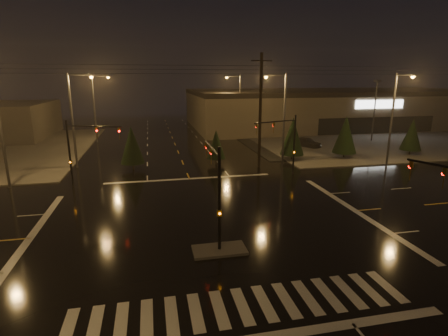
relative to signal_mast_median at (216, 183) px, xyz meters
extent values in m
plane|color=black|center=(0.00, 3.07, -3.75)|extent=(140.00, 140.00, 0.00)
cube|color=#494641|center=(30.00, 33.07, -3.69)|extent=(36.00, 36.00, 0.12)
cube|color=#494641|center=(0.00, -0.93, -3.68)|extent=(3.00, 1.60, 0.15)
cube|color=beige|center=(0.00, -5.93, -3.75)|extent=(15.00, 2.60, 0.01)
cube|color=beige|center=(0.00, 14.07, -3.75)|extent=(16.00, 0.50, 0.01)
cube|color=black|center=(35.00, 31.07, -3.71)|extent=(50.00, 24.00, 0.08)
cube|color=brown|center=(35.00, 49.07, -0.25)|extent=(60.00, 28.00, 7.00)
cube|color=black|center=(35.00, 49.07, 3.05)|extent=(60.20, 28.20, 0.80)
cube|color=white|center=(35.00, 34.97, 1.45)|extent=(9.00, 0.20, 1.40)
cube|color=black|center=(35.00, 35.02, -2.15)|extent=(22.00, 0.15, 2.80)
cylinder|color=black|center=(0.00, -0.93, -0.75)|extent=(0.18, 0.18, 6.00)
cylinder|color=black|center=(0.00, 1.32, 1.75)|extent=(0.12, 4.50, 0.12)
imported|color=#594707|center=(0.00, 3.35, 1.70)|extent=(0.16, 0.20, 1.00)
cube|color=#594707|center=(0.00, -0.93, -1.45)|extent=(0.25, 0.18, 0.35)
cylinder|color=black|center=(10.50, 13.57, -0.75)|extent=(0.18, 0.18, 6.00)
cylinder|color=black|center=(8.15, 12.72, 1.75)|extent=(4.74, 1.82, 0.12)
imported|color=#594707|center=(6.04, 11.95, 1.70)|extent=(0.24, 0.22, 1.00)
cube|color=#594707|center=(10.50, 13.57, -1.45)|extent=(0.25, 0.18, 0.35)
cylinder|color=black|center=(-10.50, 13.57, -0.75)|extent=(0.18, 0.18, 6.00)
cylinder|color=black|center=(-8.15, 12.72, 1.75)|extent=(4.74, 1.82, 0.12)
imported|color=#594707|center=(-6.04, 11.95, 1.70)|extent=(0.24, 0.22, 1.00)
cube|color=#594707|center=(-10.50, 13.57, -1.45)|extent=(0.25, 0.18, 0.35)
imported|color=#594707|center=(9.20, -3.86, 1.70)|extent=(0.22, 0.24, 1.00)
cylinder|color=#38383A|center=(-11.50, 21.07, 1.25)|extent=(0.24, 0.24, 10.00)
cylinder|color=#38383A|center=(-10.30, 21.07, 6.05)|extent=(2.40, 0.14, 0.14)
cube|color=#38383A|center=(-9.20, 21.07, 6.00)|extent=(0.70, 0.30, 0.18)
sphere|color=#FF992D|center=(-9.20, 21.07, 5.87)|extent=(0.32, 0.32, 0.32)
cylinder|color=#38383A|center=(-11.50, 37.07, 1.25)|extent=(0.24, 0.24, 10.00)
cylinder|color=#38383A|center=(-10.30, 37.07, 6.05)|extent=(2.40, 0.14, 0.14)
cube|color=#38383A|center=(-9.20, 37.07, 6.00)|extent=(0.70, 0.30, 0.18)
sphere|color=#FF992D|center=(-9.20, 37.07, 5.87)|extent=(0.32, 0.32, 0.32)
cylinder|color=#38383A|center=(11.50, 19.07, 1.25)|extent=(0.24, 0.24, 10.00)
cylinder|color=#38383A|center=(10.30, 19.07, 6.05)|extent=(2.40, 0.14, 0.14)
cube|color=#38383A|center=(9.20, 19.07, 6.00)|extent=(0.70, 0.30, 0.18)
sphere|color=#FF992D|center=(9.20, 19.07, 5.87)|extent=(0.32, 0.32, 0.32)
cylinder|color=#38383A|center=(11.50, 39.07, 1.25)|extent=(0.24, 0.24, 10.00)
cylinder|color=#38383A|center=(10.30, 39.07, 6.05)|extent=(2.40, 0.14, 0.14)
cube|color=#38383A|center=(9.20, 39.07, 6.00)|extent=(0.70, 0.30, 0.18)
sphere|color=#FF992D|center=(9.20, 39.07, 5.87)|extent=(0.32, 0.32, 0.32)
cylinder|color=#38383A|center=(-16.00, 14.57, 1.25)|extent=(0.24, 0.24, 10.00)
cylinder|color=#38383A|center=(22.00, 14.57, 1.25)|extent=(0.24, 0.24, 10.00)
cylinder|color=#38383A|center=(22.00, 13.37, 6.05)|extent=(0.14, 2.40, 0.14)
cube|color=#38383A|center=(22.00, 12.27, 6.00)|extent=(0.30, 0.70, 0.18)
sphere|color=#FF992D|center=(22.00, 12.27, 5.87)|extent=(0.32, 0.32, 0.32)
cylinder|color=black|center=(8.00, 17.07, 2.25)|extent=(0.32, 0.32, 12.00)
cube|color=black|center=(8.00, 17.07, 7.45)|extent=(2.20, 0.12, 0.12)
cylinder|color=black|center=(12.86, 19.59, -3.40)|extent=(0.18, 0.18, 0.70)
cone|color=black|center=(12.86, 19.59, -0.87)|extent=(2.79, 2.79, 4.36)
cylinder|color=black|center=(19.47, 19.20, -3.40)|extent=(0.18, 0.18, 0.70)
cone|color=black|center=(19.47, 19.20, -0.84)|extent=(2.83, 2.83, 4.43)
cylinder|color=black|center=(28.58, 19.04, -3.40)|extent=(0.18, 0.18, 0.70)
cone|color=black|center=(28.58, 19.04, -1.09)|extent=(2.52, 2.52, 3.93)
cylinder|color=black|center=(-5.46, 18.94, -3.40)|extent=(0.18, 0.18, 0.70)
cone|color=black|center=(-5.46, 18.94, -1.08)|extent=(2.52, 2.52, 3.94)
cylinder|color=black|center=(3.66, 19.36, -3.40)|extent=(0.18, 0.18, 0.70)
cone|color=black|center=(3.66, 19.36, -1.44)|extent=(2.06, 2.06, 3.22)
imported|color=black|center=(18.03, 26.64, -3.02)|extent=(3.86, 4.50, 1.46)
camera|label=1|loc=(-3.46, -18.48, 5.68)|focal=28.00mm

